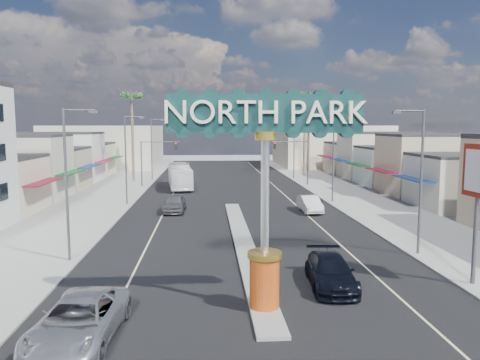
{
  "coord_description": "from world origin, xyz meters",
  "views": [
    {
      "loc": [
        -2.43,
        -17.5,
        8.01
      ],
      "look_at": [
        -0.33,
        12.38,
        4.52
      ],
      "focal_mm": 35.0,
      "sensor_mm": 36.0,
      "label": 1
    }
  ],
  "objects": [
    {
      "name": "car_parked_left",
      "position": [
        -5.53,
        25.83,
        0.83
      ],
      "size": [
        2.1,
        4.92,
        1.66
      ],
      "primitive_type": "imported",
      "rotation": [
        0.0,
        0.0,
        -0.03
      ],
      "color": "#5C5B60",
      "rests_on": "ground"
    },
    {
      "name": "city_bus",
      "position": [
        -5.97,
        42.83,
        1.54
      ],
      "size": [
        3.82,
        11.28,
        3.08
      ],
      "primitive_type": "imported",
      "rotation": [
        0.0,
        0.0,
        0.11
      ],
      "color": "white",
      "rests_on": "ground"
    },
    {
      "name": "bank_pylon_sign",
      "position": [
        10.85,
        4.39,
        5.42
      ],
      "size": [
        0.46,
        2.2,
        7.0
      ],
      "rotation": [
        0.0,
        0.0,
        0.08
      ],
      "color": "#47474C",
      "rests_on": "sidewalk_right"
    },
    {
      "name": "traffic_signal_right",
      "position": [
        9.18,
        43.99,
        4.27
      ],
      "size": [
        5.09,
        0.45,
        6.0
      ],
      "color": "#47474C",
      "rests_on": "ground"
    },
    {
      "name": "car_parked_right",
      "position": [
        7.06,
        24.91,
        0.75
      ],
      "size": [
        1.7,
        4.61,
        1.51
      ],
      "primitive_type": "imported",
      "rotation": [
        0.0,
        0.0,
        0.02
      ],
      "color": "silver",
      "rests_on": "ground"
    },
    {
      "name": "gateway_sign",
      "position": [
        0.0,
        1.98,
        5.93
      ],
      "size": [
        8.2,
        1.5,
        9.15
      ],
      "color": "#B52C0D",
      "rests_on": "median_island"
    },
    {
      "name": "palm_left_far",
      "position": [
        -13.0,
        50.0,
        11.5
      ],
      "size": [
        2.6,
        2.6,
        13.1
      ],
      "color": "brown",
      "rests_on": "ground"
    },
    {
      "name": "streetlight_r_mid",
      "position": [
        10.43,
        30.0,
        5.07
      ],
      "size": [
        2.03,
        0.22,
        9.0
      ],
      "color": "#47474C",
      "rests_on": "ground"
    },
    {
      "name": "median_island",
      "position": [
        0.0,
        14.0,
        0.08
      ],
      "size": [
        1.3,
        30.0,
        0.16
      ],
      "primitive_type": "cube",
      "color": "gray",
      "rests_on": "ground"
    },
    {
      "name": "backdrop_far_right",
      "position": [
        22.0,
        75.0,
        4.0
      ],
      "size": [
        20.0,
        20.0,
        8.0
      ],
      "primitive_type": "cube",
      "color": "beige",
      "rests_on": "ground"
    },
    {
      "name": "palm_right_mid",
      "position": [
        13.0,
        56.0,
        10.6
      ],
      "size": [
        2.6,
        2.6,
        12.1
      ],
      "color": "brown",
      "rests_on": "ground"
    },
    {
      "name": "sidewalk_right",
      "position": [
        14.0,
        30.0,
        0.06
      ],
      "size": [
        8.0,
        120.0,
        0.12
      ],
      "primitive_type": "cube",
      "color": "gray",
      "rests_on": "ground"
    },
    {
      "name": "streetlight_l_mid",
      "position": [
        -10.43,
        30.0,
        5.07
      ],
      "size": [
        2.03,
        0.22,
        9.0
      ],
      "color": "#47474C",
      "rests_on": "ground"
    },
    {
      "name": "traffic_signal_left",
      "position": [
        -9.18,
        43.99,
        4.27
      ],
      "size": [
        5.09,
        0.45,
        6.0
      ],
      "color": "#47474C",
      "rests_on": "ground"
    },
    {
      "name": "sidewalk_left",
      "position": [
        -14.0,
        30.0,
        0.06
      ],
      "size": [
        8.0,
        120.0,
        0.12
      ],
      "primitive_type": "cube",
      "color": "gray",
      "rests_on": "ground"
    },
    {
      "name": "palm_right_far",
      "position": [
        15.0,
        62.0,
        12.39
      ],
      "size": [
        2.6,
        2.6,
        14.1
      ],
      "color": "brown",
      "rests_on": "ground"
    },
    {
      "name": "suv_right",
      "position": [
        3.68,
        4.76,
        0.76
      ],
      "size": [
        2.55,
        5.39,
        1.52
      ],
      "primitive_type": "imported",
      "rotation": [
        0.0,
        0.0,
        -0.08
      ],
      "color": "black",
      "rests_on": "ground"
    },
    {
      "name": "ground",
      "position": [
        0.0,
        30.0,
        0.0
      ],
      "size": [
        160.0,
        160.0,
        0.0
      ],
      "primitive_type": "plane",
      "color": "gray",
      "rests_on": "ground"
    },
    {
      "name": "suv_left",
      "position": [
        -7.23,
        -0.53,
        0.83
      ],
      "size": [
        3.16,
        6.15,
        1.66
      ],
      "primitive_type": "imported",
      "rotation": [
        0.0,
        0.0,
        -0.07
      ],
      "color": "#B3B3B8",
      "rests_on": "ground"
    },
    {
      "name": "streetlight_r_near",
      "position": [
        10.43,
        10.0,
        5.07
      ],
      "size": [
        2.03,
        0.22,
        9.0
      ],
      "color": "#47474C",
      "rests_on": "ground"
    },
    {
      "name": "road",
      "position": [
        0.0,
        30.0,
        0.01
      ],
      "size": [
        20.0,
        120.0,
        0.01
      ],
      "primitive_type": "cube",
      "color": "black",
      "rests_on": "ground"
    },
    {
      "name": "backdrop_far_left",
      "position": [
        -22.0,
        75.0,
        4.0
      ],
      "size": [
        20.0,
        20.0,
        8.0
      ],
      "primitive_type": "cube",
      "color": "#B7B29E",
      "rests_on": "ground"
    },
    {
      "name": "streetlight_r_far",
      "position": [
        10.43,
        52.0,
        5.07
      ],
      "size": [
        2.03,
        0.22,
        9.0
      ],
      "color": "#47474C",
      "rests_on": "ground"
    },
    {
      "name": "streetlight_l_far",
      "position": [
        -10.43,
        52.0,
        5.07
      ],
      "size": [
        2.03,
        0.22,
        9.0
      ],
      "color": "#47474C",
      "rests_on": "ground"
    },
    {
      "name": "storefront_row_right",
      "position": [
        24.0,
        43.0,
        3.0
      ],
      "size": [
        12.0,
        42.0,
        6.0
      ],
      "primitive_type": "cube",
      "color": "#B7B29E",
      "rests_on": "ground"
    },
    {
      "name": "storefront_row_left",
      "position": [
        -24.0,
        43.0,
        3.0
      ],
      "size": [
        12.0,
        42.0,
        6.0
      ],
      "primitive_type": "cube",
      "color": "beige",
      "rests_on": "ground"
    },
    {
      "name": "streetlight_l_near",
      "position": [
        -10.43,
        10.0,
        5.07
      ],
      "size": [
        2.03,
        0.22,
        9.0
      ],
      "color": "#47474C",
      "rests_on": "ground"
    }
  ]
}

